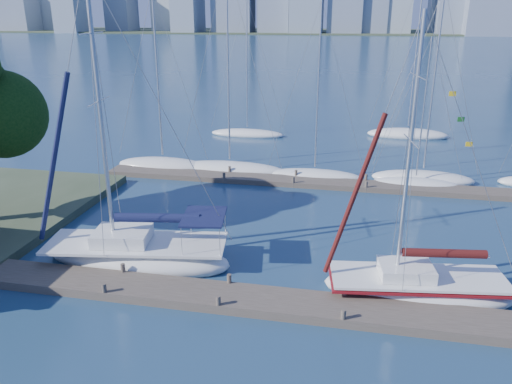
# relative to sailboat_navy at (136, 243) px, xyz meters

# --- Properties ---
(ground) EXTENTS (700.00, 700.00, 0.00)m
(ground) POSITION_rel_sailboat_navy_xyz_m (5.06, -2.58, -1.03)
(ground) COLOR navy
(ground) RESTS_ON ground
(near_dock) EXTENTS (26.00, 2.00, 0.40)m
(near_dock) POSITION_rel_sailboat_navy_xyz_m (5.06, -2.58, -0.83)
(near_dock) COLOR #494035
(near_dock) RESTS_ON ground
(far_dock) EXTENTS (30.00, 1.80, 0.36)m
(far_dock) POSITION_rel_sailboat_navy_xyz_m (7.06, 13.42, -0.85)
(far_dock) COLOR #494035
(far_dock) RESTS_ON ground
(far_shore) EXTENTS (800.00, 100.00, 1.50)m
(far_shore) POSITION_rel_sailboat_navy_xyz_m (5.06, 317.42, -1.03)
(far_shore) COLOR #38472D
(far_shore) RESTS_ON ground
(sailboat_navy) EXTENTS (9.67, 4.43, 14.13)m
(sailboat_navy) POSITION_rel_sailboat_navy_xyz_m (0.00, 0.00, 0.00)
(sailboat_navy) COLOR white
(sailboat_navy) RESTS_ON ground
(sailboat_maroon) EXTENTS (8.23, 3.66, 12.26)m
(sailboat_maroon) POSITION_rel_sailboat_navy_xyz_m (13.10, -0.45, -0.06)
(sailboat_maroon) COLOR white
(sailboat_maroon) RESTS_ON ground
(bg_boat_0) EXTENTS (7.52, 2.81, 13.67)m
(bg_boat_0) POSITION_rel_sailboat_navy_xyz_m (-4.57, 15.20, -0.74)
(bg_boat_0) COLOR white
(bg_boat_0) RESTS_ON ground
(bg_boat_1) EXTENTS (9.04, 4.80, 15.39)m
(bg_boat_1) POSITION_rel_sailboat_navy_xyz_m (0.82, 15.31, -0.75)
(bg_boat_1) COLOR white
(bg_boat_1) RESTS_ON ground
(bg_boat_2) EXTENTS (7.17, 2.95, 12.71)m
(bg_boat_2) POSITION_rel_sailboat_navy_xyz_m (7.36, 14.97, -0.79)
(bg_boat_2) COLOR white
(bg_boat_2) RESTS_ON ground
(bg_boat_3) EXTENTS (6.11, 1.95, 10.44)m
(bg_boat_3) POSITION_rel_sailboat_navy_xyz_m (14.48, 14.44, -0.81)
(bg_boat_3) COLOR white
(bg_boat_3) RESTS_ON ground
(bg_boat_4) EXTENTS (7.49, 3.33, 13.58)m
(bg_boat_4) POSITION_rel_sailboat_navy_xyz_m (15.11, 15.75, -0.76)
(bg_boat_4) COLOR white
(bg_boat_4) RESTS_ON ground
(bg_boat_6) EXTENTS (7.44, 2.33, 13.37)m
(bg_boat_6) POSITION_rel_sailboat_navy_xyz_m (-0.41, 27.31, -0.79)
(bg_boat_6) COLOR white
(bg_boat_6) RESTS_ON ground
(bg_boat_7) EXTENTS (8.18, 4.41, 16.02)m
(bg_boat_7) POSITION_rel_sailboat_navy_xyz_m (15.23, 29.92, -0.72)
(bg_boat_7) COLOR white
(bg_boat_7) RESTS_ON ground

